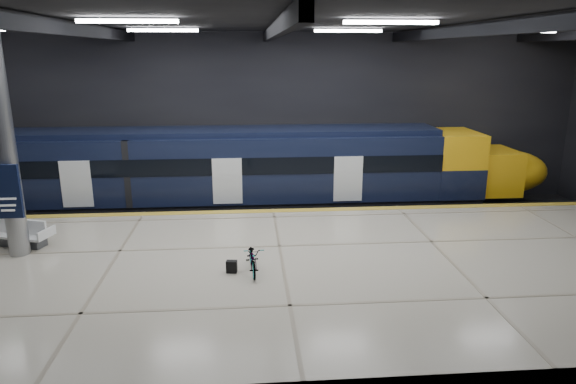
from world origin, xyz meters
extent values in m
plane|color=black|center=(0.00, 0.00, 0.00)|extent=(30.00, 30.00, 0.00)
cube|color=black|center=(0.00, 8.00, 4.00)|extent=(30.00, 0.10, 8.00)
cube|color=black|center=(0.00, -8.00, 4.00)|extent=(30.00, 0.10, 8.00)
cube|color=black|center=(0.00, 0.00, 8.00)|extent=(30.00, 16.00, 0.10)
cube|color=black|center=(-6.00, 0.00, 7.75)|extent=(0.25, 16.00, 0.40)
cube|color=black|center=(0.00, 0.00, 7.75)|extent=(0.25, 16.00, 0.40)
cube|color=black|center=(6.00, 0.00, 7.75)|extent=(0.25, 16.00, 0.40)
cube|color=white|center=(-4.00, -2.00, 7.88)|extent=(2.60, 0.18, 0.10)
cube|color=white|center=(3.00, -2.00, 7.88)|extent=(2.60, 0.18, 0.10)
cube|color=white|center=(-4.00, 4.00, 7.88)|extent=(2.60, 0.18, 0.10)
cube|color=white|center=(3.00, 4.00, 7.88)|extent=(2.60, 0.18, 0.10)
cube|color=white|center=(10.00, 4.00, 7.88)|extent=(2.60, 0.18, 0.10)
cube|color=#BCB59F|center=(0.00, -2.50, 0.55)|extent=(30.00, 11.00, 1.10)
cube|color=gold|center=(0.00, 2.75, 1.11)|extent=(30.00, 0.40, 0.01)
cube|color=gray|center=(0.00, 4.78, 0.08)|extent=(30.00, 0.08, 0.16)
cube|color=gray|center=(0.00, 6.22, 0.08)|extent=(30.00, 0.08, 0.16)
cube|color=black|center=(-4.80, 5.50, 0.55)|extent=(24.00, 2.58, 0.80)
cube|color=black|center=(-4.80, 5.50, 2.33)|extent=(24.00, 2.80, 2.75)
cube|color=black|center=(-4.80, 5.50, 3.82)|extent=(24.00, 2.30, 0.24)
cube|color=black|center=(-4.80, 4.09, 2.60)|extent=(24.00, 0.04, 0.70)
cube|color=white|center=(-1.80, 4.08, 2.00)|extent=(1.20, 0.05, 1.90)
cube|color=yellow|center=(8.20, 5.50, 2.33)|extent=(2.00, 2.80, 2.75)
ellipsoid|color=yellow|center=(10.80, 5.50, 1.85)|extent=(3.60, 2.52, 1.90)
cube|color=black|center=(8.50, 5.50, 2.50)|extent=(1.60, 2.38, 0.80)
cube|color=#595B60|center=(-8.25, -0.29, 1.25)|extent=(1.65, 0.95, 0.29)
cube|color=white|center=(-8.25, -0.29, 1.47)|extent=(2.13, 1.40, 0.08)
cube|color=white|center=(-8.25, -0.29, 1.75)|extent=(1.90, 0.68, 0.49)
cube|color=white|center=(-7.32, -0.59, 1.59)|extent=(0.31, 0.81, 0.29)
imported|color=#99999E|center=(-0.87, -2.92, 1.51)|extent=(0.65, 1.61, 0.83)
cube|color=black|center=(-1.47, -2.92, 1.28)|extent=(0.32, 0.22, 0.35)
cylinder|color=#9EA0A5|center=(-8.00, -1.00, 4.55)|extent=(0.60, 0.60, 6.90)
cube|color=#0D1532|center=(-8.00, -1.42, 3.20)|extent=(0.90, 0.12, 1.60)
camera|label=1|loc=(-0.96, -16.35, 7.12)|focal=32.00mm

